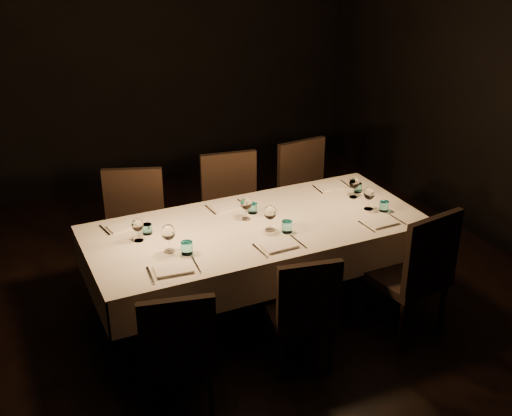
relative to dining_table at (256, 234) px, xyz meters
name	(u,v)px	position (x,y,z in m)	size (l,w,h in m)	color
room	(256,130)	(0.00, 0.00, 0.81)	(5.01, 6.01, 3.01)	black
dining_table	(256,234)	(0.00, 0.00, 0.00)	(2.52, 1.12, 0.76)	black
chair_near_left	(177,348)	(-0.92, -0.86, -0.17)	(0.53, 0.53, 0.93)	black
place_setting_near_left	(174,247)	(-0.71, -0.22, 0.15)	(0.37, 0.42, 0.20)	silver
chair_near_center	(304,308)	(-0.01, -0.78, -0.19)	(0.50, 0.50, 0.89)	black
place_setting_near_center	(277,226)	(0.06, -0.22, 0.15)	(0.36, 0.42, 0.20)	silver
chair_near_right	(415,270)	(0.90, -0.77, -0.12)	(0.57, 0.57, 1.04)	black
place_setting_near_right	(377,205)	(0.92, -0.22, 0.15)	(0.33, 0.41, 0.18)	silver
chair_far_left	(134,226)	(-0.74, 0.77, -0.14)	(0.62, 0.62, 1.01)	black
place_setting_far_left	(135,226)	(-0.86, 0.22, 0.14)	(0.33, 0.40, 0.18)	silver
chair_far_center	(233,208)	(0.13, 0.75, -0.13)	(0.56, 0.56, 1.02)	black
place_setting_far_center	(242,206)	(-0.02, 0.22, 0.15)	(0.33, 0.41, 0.18)	silver
chair_far_right	(308,192)	(0.89, 0.79, -0.13)	(0.53, 0.53, 1.01)	black
place_setting_far_right	(348,185)	(0.94, 0.22, 0.15)	(0.33, 0.40, 0.18)	silver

